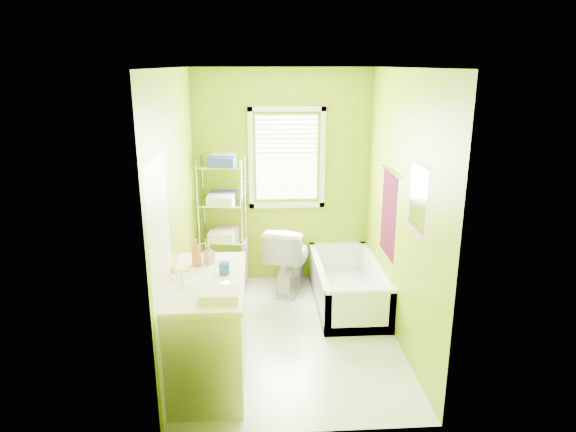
{
  "coord_description": "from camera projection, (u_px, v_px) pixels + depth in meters",
  "views": [
    {
      "loc": [
        -0.32,
        -4.64,
        2.63
      ],
      "look_at": [
        -0.01,
        0.25,
        1.18
      ],
      "focal_mm": 32.0,
      "sensor_mm": 36.0,
      "label": 1
    }
  ],
  "objects": [
    {
      "name": "door",
      "position": [
        164.0,
        287.0,
        3.9
      ],
      "size": [
        0.09,
        0.8,
        2.0
      ],
      "color": "white",
      "rests_on": "ground"
    },
    {
      "name": "bathtub",
      "position": [
        347.0,
        291.0,
        5.82
      ],
      "size": [
        0.72,
        1.54,
        0.5
      ],
      "color": "white",
      "rests_on": "ground"
    },
    {
      "name": "wire_shelf_unit",
      "position": [
        224.0,
        208.0,
        6.08
      ],
      "size": [
        0.58,
        0.46,
        1.62
      ],
      "color": "silver",
      "rests_on": "ground"
    },
    {
      "name": "toilet",
      "position": [
        289.0,
        257.0,
        6.14
      ],
      "size": [
        0.69,
        0.91,
        0.82
      ],
      "primitive_type": "imported",
      "rotation": [
        0.0,
        0.0,
        2.82
      ],
      "color": "white",
      "rests_on": "ground"
    },
    {
      "name": "vanity",
      "position": [
        209.0,
        326.0,
        4.36
      ],
      "size": [
        0.63,
        1.23,
        1.17
      ],
      "color": "silver",
      "rests_on": "ground"
    },
    {
      "name": "window",
      "position": [
        287.0,
        153.0,
        6.11
      ],
      "size": [
        0.92,
        0.05,
        1.22
      ],
      "color": "white",
      "rests_on": "ground"
    },
    {
      "name": "ground",
      "position": [
        291.0,
        334.0,
        5.2
      ],
      "size": [
        2.9,
        2.9,
        0.0
      ],
      "primitive_type": "plane",
      "color": "silver",
      "rests_on": "ground"
    },
    {
      "name": "room_envelope",
      "position": [
        291.0,
        186.0,
        4.76
      ],
      "size": [
        2.14,
        2.94,
        2.62
      ],
      "color": "#739307",
      "rests_on": "ground"
    },
    {
      "name": "right_wall_decor",
      "position": [
        399.0,
        208.0,
        4.87
      ],
      "size": [
        0.04,
        1.48,
        1.17
      ],
      "color": "#3F071B",
      "rests_on": "ground"
    }
  ]
}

